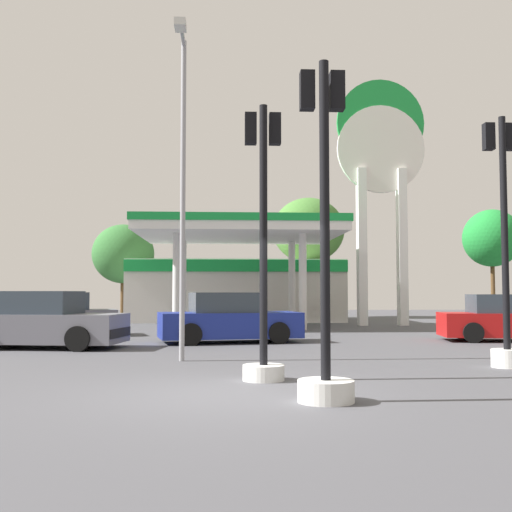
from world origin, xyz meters
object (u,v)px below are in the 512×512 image
tree_2 (308,230)px  corner_streetlamp (182,166)px  tree_1 (123,254)px  car_0 (42,322)px  car_1 (229,320)px  car_2 (507,320)px  car_3 (54,316)px  traffic_signal_1 (325,287)px  tree_3 (492,238)px  station_pole_sign (381,169)px  traffic_signal_0 (263,275)px  traffic_signal_2 (505,272)px

tree_2 → corner_streetlamp: tree_2 is taller
tree_2 → corner_streetlamp: bearing=-104.5°
tree_1 → corner_streetlamp: (5.38, -25.65, 0.41)m
car_0 → car_1: (5.17, 1.66, -0.02)m
car_2 → tree_1: tree_1 is taller
car_0 → car_3: (-0.95, 4.76, -0.01)m
traffic_signal_1 → tree_3: size_ratio=0.73×
station_pole_sign → traffic_signal_0: (-6.73, -17.67, -5.53)m
traffic_signal_2 → tree_3: 27.17m
car_1 → tree_2: tree_2 is taller
car_3 → tree_3: 27.41m
station_pole_sign → traffic_signal_1: bearing=-106.8°
traffic_signal_0 → car_2: bearing=45.1°
traffic_signal_0 → traffic_signal_1: bearing=-71.5°
car_2 → tree_2: bearing=101.3°
traffic_signal_0 → traffic_signal_1: (0.73, -2.18, -0.23)m
tree_1 → tree_2: (11.56, -1.74, 1.38)m
tree_2 → tree_3: tree_2 is taller
car_2 → tree_3: 20.07m
station_pole_sign → tree_3: (9.16, 8.71, -2.50)m
station_pole_sign → traffic_signal_0: bearing=-110.8°
car_0 → car_2: 14.06m
station_pole_sign → tree_3: 12.88m
car_1 → tree_3: 24.82m
car_0 → tree_1: 22.28m
station_pole_sign → traffic_signal_1: (-6.00, -19.85, -5.77)m
car_0 → car_1: car_0 is taller
car_0 → corner_streetlamp: size_ratio=0.63×
station_pole_sign → corner_streetlamp: (-8.36, -14.74, -3.00)m
station_pole_sign → car_0: 17.94m
tree_3 → corner_streetlamp: (-17.52, -23.45, -0.50)m
station_pole_sign → traffic_signal_2: bearing=-95.7°
station_pole_sign → car_2: size_ratio=2.69×
tree_1 → traffic_signal_0: bearing=-76.2°
station_pole_sign → corner_streetlamp: 17.21m
car_0 → car_1: bearing=17.8°
station_pole_sign → tree_1: size_ratio=1.99×
car_3 → tree_2: bearing=54.2°
car_2 → tree_3: tree_3 is taller
traffic_signal_2 → corner_streetlamp: corner_streetlamp is taller
traffic_signal_0 → traffic_signal_2: traffic_signal_2 is taller
tree_2 → tree_3: bearing=-2.3°
station_pole_sign → car_2: bearing=-80.7°
car_0 → tree_1: bearing=93.4°
car_0 → traffic_signal_0: traffic_signal_0 is taller
traffic_signal_0 → tree_2: size_ratio=0.66×
car_3 → tree_2: size_ratio=0.63×
car_3 → tree_2: 19.68m
traffic_signal_2 → car_3: bearing=140.4°
car_1 → traffic_signal_0: 8.33m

